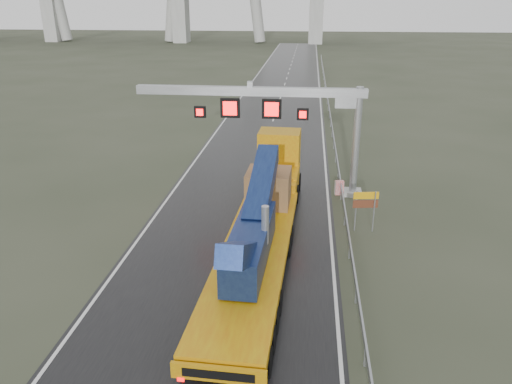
# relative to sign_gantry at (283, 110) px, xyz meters

# --- Properties ---
(ground) EXTENTS (400.00, 400.00, 0.00)m
(ground) POSITION_rel_sign_gantry_xyz_m (-2.10, -17.99, -5.61)
(ground) COLOR #313726
(ground) RESTS_ON ground
(road) EXTENTS (11.00, 200.00, 0.02)m
(road) POSITION_rel_sign_gantry_xyz_m (-2.10, 22.01, -5.60)
(road) COLOR black
(road) RESTS_ON ground
(guardrail) EXTENTS (0.20, 140.00, 1.40)m
(guardrail) POSITION_rel_sign_gantry_xyz_m (4.00, 12.01, -4.91)
(guardrail) COLOR gray
(guardrail) RESTS_ON ground
(sign_gantry) EXTENTS (14.90, 1.20, 7.42)m
(sign_gantry) POSITION_rel_sign_gantry_xyz_m (0.00, 0.00, 0.00)
(sign_gantry) COLOR #9E9E9A
(sign_gantry) RESTS_ON ground
(heavy_haul_truck) EXTENTS (3.83, 21.06, 4.92)m
(heavy_haul_truck) POSITION_rel_sign_gantry_xyz_m (-0.49, -6.78, -3.71)
(heavy_haul_truck) COLOR #CCA10B
(heavy_haul_truck) RESTS_ON ground
(exit_sign_pair) EXTENTS (1.40, 0.26, 2.41)m
(exit_sign_pair) POSITION_rel_sign_gantry_xyz_m (5.00, -5.67, -3.92)
(exit_sign_pair) COLOR gray
(exit_sign_pair) RESTS_ON ground
(striped_barrier) EXTENTS (0.63, 0.43, 0.97)m
(striped_barrier) POSITION_rel_sign_gantry_xyz_m (3.90, -0.10, -5.13)
(striped_barrier) COLOR red
(striped_barrier) RESTS_ON ground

